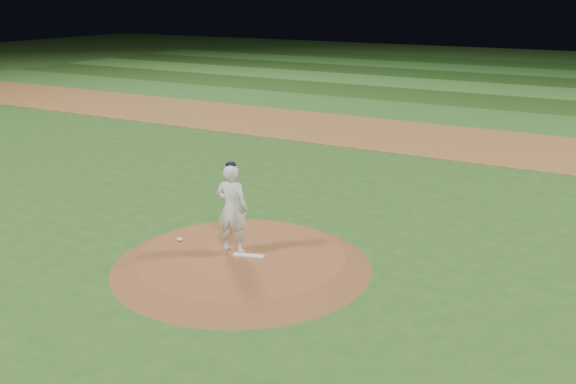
{
  "coord_description": "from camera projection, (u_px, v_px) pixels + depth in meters",
  "views": [
    {
      "loc": [
        7.05,
        -10.45,
        5.56
      ],
      "look_at": [
        0.0,
        2.0,
        1.1
      ],
      "focal_mm": 40.0,
      "sensor_mm": 36.0,
      "label": 1
    }
  ],
  "objects": [
    {
      "name": "ground",
      "position": [
        242.0,
        266.0,
        13.65
      ],
      "size": [
        120.0,
        120.0,
        0.0
      ],
      "primitive_type": "plane",
      "color": "#2A581C",
      "rests_on": "ground"
    },
    {
      "name": "infield_dirt_band",
      "position": [
        438.0,
        140.0,
        25.28
      ],
      "size": [
        70.0,
        6.0,
        0.02
      ],
      "primitive_type": "cube",
      "color": "#905C2C",
      "rests_on": "ground"
    },
    {
      "name": "outfield_stripe_0",
      "position": [
        473.0,
        117.0,
        29.85
      ],
      "size": [
        70.0,
        5.0,
        0.02
      ],
      "primitive_type": "cube",
      "color": "#316926",
      "rests_on": "ground"
    },
    {
      "name": "outfield_stripe_1",
      "position": [
        497.0,
        102.0,
        34.0
      ],
      "size": [
        70.0,
        5.0,
        0.02
      ],
      "primitive_type": "cube",
      "color": "#234A17",
      "rests_on": "ground"
    },
    {
      "name": "outfield_stripe_2",
      "position": [
        515.0,
        90.0,
        38.16
      ],
      "size": [
        70.0,
        5.0,
        0.02
      ],
      "primitive_type": "cube",
      "color": "#3D7D2D",
      "rests_on": "ground"
    },
    {
      "name": "outfield_stripe_3",
      "position": [
        530.0,
        80.0,
        42.31
      ],
      "size": [
        70.0,
        5.0,
        0.02
      ],
      "primitive_type": "cube",
      "color": "#214917",
      "rests_on": "ground"
    },
    {
      "name": "outfield_stripe_4",
      "position": [
        543.0,
        73.0,
        46.46
      ],
      "size": [
        70.0,
        5.0,
        0.02
      ],
      "primitive_type": "cube",
      "color": "#33782B",
      "rests_on": "ground"
    },
    {
      "name": "outfield_stripe_5",
      "position": [
        553.0,
        66.0,
        50.62
      ],
      "size": [
        70.0,
        5.0,
        0.02
      ],
      "primitive_type": "cube",
      "color": "#1F4E19",
      "rests_on": "ground"
    },
    {
      "name": "pitchers_mound",
      "position": [
        242.0,
        260.0,
        13.61
      ],
      "size": [
        5.5,
        5.5,
        0.25
      ],
      "primitive_type": "cone",
      "color": "brown",
      "rests_on": "ground"
    },
    {
      "name": "pitching_rubber",
      "position": [
        249.0,
        256.0,
        13.49
      ],
      "size": [
        0.67,
        0.35,
        0.03
      ],
      "primitive_type": "cube",
      "rotation": [
        0.0,
        0.0,
        0.3
      ],
      "color": "silver",
      "rests_on": "pitchers_mound"
    },
    {
      "name": "rosin_bag",
      "position": [
        180.0,
        239.0,
        14.32
      ],
      "size": [
        0.14,
        0.14,
        0.08
      ],
      "primitive_type": "ellipsoid",
      "color": "white",
      "rests_on": "pitchers_mound"
    },
    {
      "name": "pitcher_on_mound",
      "position": [
        232.0,
        208.0,
        13.47
      ],
      "size": [
        0.77,
        0.57,
        1.99
      ],
      "color": "white",
      "rests_on": "pitchers_mound"
    }
  ]
}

